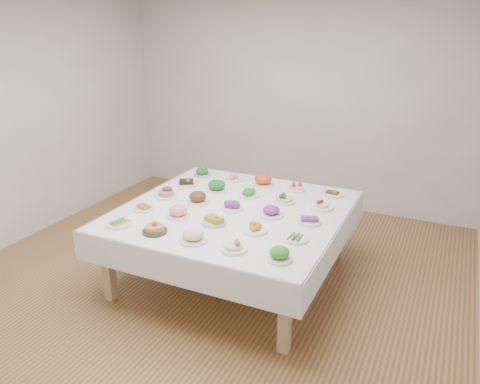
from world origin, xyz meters
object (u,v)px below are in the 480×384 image
at_px(dish_0, 119,223).
at_px(dish_12, 232,205).
at_px(dish_24, 332,193).
at_px(display_table, 234,216).

relative_size(dish_0, dish_12, 1.03).
distance_m(dish_0, dish_12, 1.09).
xyz_separation_m(dish_0, dish_24, (1.55, 1.57, 0.01)).
bearing_deg(dish_24, display_table, -134.74).
xyz_separation_m(display_table, dish_12, (-0.01, -0.01, 0.11)).
height_order(dish_0, dish_24, dish_24).
distance_m(display_table, dish_0, 1.10).
xyz_separation_m(dish_12, dish_24, (0.79, 0.79, -0.01)).
distance_m(dish_12, dish_24, 1.12).
relative_size(display_table, dish_0, 9.24).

